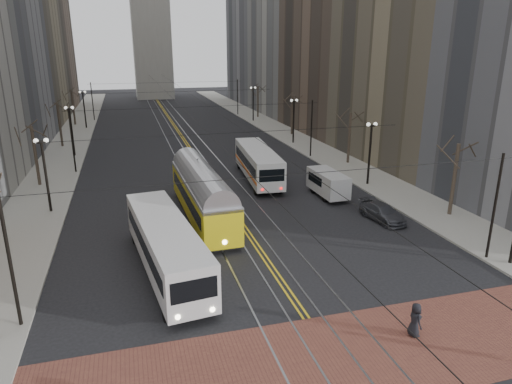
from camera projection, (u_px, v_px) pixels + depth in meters
ground at (299, 308)px, 22.54m from camera, size 260.00×260.00×0.00m
sidewalk_left at (69, 145)px, 59.87m from camera, size 5.00×140.00×0.15m
sidewalk_right at (285, 133)px, 67.67m from camera, size 5.00×140.00×0.15m
crosswalk_band at (334, 359)px, 18.87m from camera, size 25.00×6.00×0.01m
streetcar_rails at (184, 139)px, 63.79m from camera, size 4.80×130.00×0.02m
centre_lines at (184, 139)px, 63.79m from camera, size 0.42×130.00×0.01m
building_left_far at (21, 6)px, 88.69m from camera, size 16.00×20.00×40.00m
building_right_mid at (353, 13)px, 66.18m from camera, size 16.00×20.00×34.00m
building_right_far at (270, 11)px, 101.94m from camera, size 16.00×20.00×40.00m
lamp_posts at (202, 142)px, 48.05m from camera, size 27.60×57.20×5.60m
street_trees at (193, 131)px, 54.01m from camera, size 31.68×53.28×5.60m
trolley_wires at (193, 124)px, 53.33m from camera, size 25.96×120.00×6.60m
transit_bus at (166, 248)px, 25.68m from camera, size 3.95×12.30×3.02m
streetcar at (203, 198)px, 33.87m from camera, size 2.94×13.58×3.18m
rear_bus at (258, 165)px, 43.83m from camera, size 3.46×11.86×3.05m
cargo_van at (328, 184)px, 39.02m from camera, size 2.00×4.96×2.18m
sedan_grey at (246, 147)px, 55.27m from camera, size 1.85×4.61×1.57m
sedan_parked at (382, 213)px, 33.77m from camera, size 2.28×4.42×1.23m
pedestrian_a at (415, 320)px, 20.16m from camera, size 0.53×0.79×1.59m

